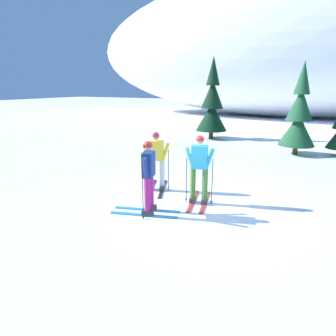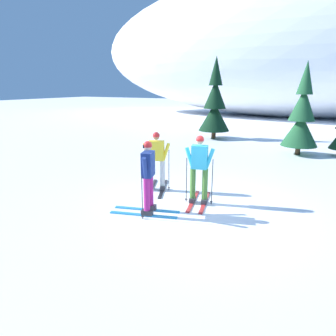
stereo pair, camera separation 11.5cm
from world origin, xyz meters
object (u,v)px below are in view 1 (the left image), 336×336
(skier_cyan_jacket, at_px, (199,168))
(skier_yellow_jacket, at_px, (156,160))
(pine_tree_far_left, at_px, (212,105))
(pine_tree_left, at_px, (299,117))
(skier_navy_jacket, at_px, (148,176))

(skier_cyan_jacket, xyz_separation_m, skier_yellow_jacket, (-1.53, 0.41, -0.04))
(pine_tree_far_left, relative_size, pine_tree_left, 1.14)
(skier_yellow_jacket, bearing_deg, pine_tree_left, 65.47)
(skier_cyan_jacket, distance_m, skier_yellow_jacket, 1.58)
(skier_navy_jacket, height_order, pine_tree_left, pine_tree_left)
(skier_navy_jacket, distance_m, skier_yellow_jacket, 1.73)
(skier_navy_jacket, xyz_separation_m, skier_cyan_jacket, (0.85, 1.18, 0.01))
(skier_navy_jacket, relative_size, skier_cyan_jacket, 0.99)
(skier_navy_jacket, bearing_deg, pine_tree_left, 73.46)
(pine_tree_far_left, bearing_deg, skier_cyan_jacket, -72.64)
(skier_yellow_jacket, bearing_deg, skier_cyan_jacket, -14.97)
(skier_yellow_jacket, height_order, pine_tree_far_left, pine_tree_far_left)
(skier_navy_jacket, height_order, skier_yellow_jacket, skier_navy_jacket)
(skier_navy_jacket, relative_size, skier_yellow_jacket, 1.03)
(skier_yellow_jacket, distance_m, pine_tree_left, 8.00)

